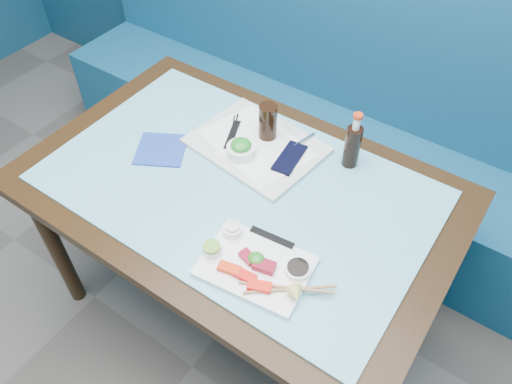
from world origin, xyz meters
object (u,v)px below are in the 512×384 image
Objects in this scene: booth_bench at (344,134)px; cola_glass at (268,122)px; cola_bottle_body at (352,147)px; seaweed_bowl at (241,151)px; dining_table at (238,203)px; blue_napkin at (161,149)px; serving_tray at (256,146)px; sashimi_plate at (256,266)px.

cola_glass is (-0.04, -0.60, 0.46)m from booth_bench.
seaweed_bowl is at bearing -149.24° from cola_bottle_body.
dining_table is at bearing -80.39° from cola_glass.
booth_bench is at bearing 90.00° from dining_table.
blue_napkin reaches higher than dining_table.
serving_tray is (-0.05, 0.18, 0.10)m from dining_table.
seaweed_bowl is 0.28m from blue_napkin.
booth_bench is 19.88× the size of cola_bottle_body.
dining_table is 9.28× the size of cola_bottle_body.
blue_napkin is at bearing -176.65° from dining_table.
serving_tray is at bearing 117.30° from sashimi_plate.
blue_napkin is at bearing 151.41° from sashimi_plate.
cola_bottle_body reaches higher than seaweed_bowl.
cola_glass is at bearing -93.77° from booth_bench.
cola_bottle_body reaches higher than dining_table.
booth_bench is at bearing 70.03° from blue_napkin.
sashimi_plate is (0.23, -1.07, 0.39)m from booth_bench.
serving_tray reaches higher than blue_napkin.
booth_bench is 0.76m from cola_bottle_body.
sashimi_plate is at bearing -77.75° from booth_bench.
cola_bottle_body is (0.25, 0.29, 0.17)m from dining_table.
sashimi_plate reaches higher than blue_napkin.
booth_bench is at bearing 95.14° from sashimi_plate.
booth_bench reaches higher than cola_glass.
cola_glass is (-0.04, 0.24, 0.17)m from dining_table.
blue_napkin is (-0.27, -0.25, -0.08)m from cola_glass.
sashimi_plate and serving_tray have the same top height.
booth_bench reaches higher than seaweed_bowl.
dining_table is at bearing 3.35° from blue_napkin.
dining_table is 0.33m from blue_napkin.
booth_bench is 0.76m from cola_glass.
serving_tray is at bearing -159.85° from cola_bottle_body.
cola_glass reaches higher than seaweed_bowl.
dining_table is 14.38× the size of seaweed_bowl.
cola_glass is at bearing -169.16° from cola_bottle_body.
seaweed_bowl is (-0.01, -0.07, 0.03)m from serving_tray.
cola_bottle_body is at bearing 80.70° from sashimi_plate.
booth_bench is 0.77m from serving_tray.
booth_bench reaches higher than cola_bottle_body.
sashimi_plate is 1.98× the size of cola_bottle_body.
sashimi_plate is at bearing -92.18° from cola_bottle_body.
booth_bench is 0.85m from seaweed_bowl.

